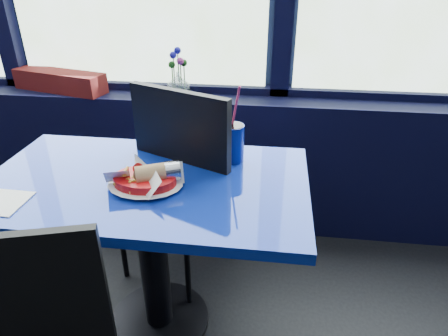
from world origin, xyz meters
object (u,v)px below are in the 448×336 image
Objects in this scene: food_basket at (147,179)px; soda_cup at (232,142)px; planter_box at (60,81)px; near_table at (150,220)px; chair_near_back at (178,177)px; ketchup_bottle at (165,128)px; flower_vase at (178,81)px.

soda_cup is (0.28, 0.25, 0.05)m from food_basket.
food_basket is (0.79, -0.91, -0.07)m from planter_box.
planter_box is (-0.76, 0.86, 0.29)m from near_table.
food_basket is (0.02, -0.05, 0.21)m from near_table.
chair_near_back is 1.86× the size of planter_box.
soda_cup is (0.30, 0.20, 0.26)m from near_table.
planter_box is at bearing 148.23° from soda_cup.
planter_box is 2.63× the size of ketchup_bottle.
planter_box reaches higher than food_basket.
chair_near_back is 4.03× the size of flower_vase.
flower_vase is (-0.07, 0.86, 0.31)m from near_table.
near_table is at bearing -33.45° from planter_box.
planter_box is (-0.81, 0.57, 0.26)m from chair_near_back.
food_basket is at bearing -84.06° from flower_vase.
planter_box is at bearing 131.63° from food_basket.
near_table is 0.39m from ketchup_bottle.
food_basket is (0.09, -0.91, -0.10)m from flower_vase.
chair_near_back is at bearing -78.41° from flower_vase.
soda_cup is (0.37, -0.66, -0.05)m from flower_vase.
planter_box is 0.69m from flower_vase.
chair_near_back is at bearing 87.23° from food_basket.
ketchup_bottle is at bearing 88.41° from near_table.
ketchup_bottle is 0.67× the size of soda_cup.
planter_box is 1.75× the size of soda_cup.
near_table is 2.15× the size of planter_box.
flower_vase is 1.22× the size of ketchup_bottle.
near_table is 0.30m from chair_near_back.
soda_cup is at bearing -176.36° from chair_near_back.
near_table is 3.76× the size of soda_cup.
chair_near_back is 4.91× the size of ketchup_bottle.
chair_near_back is at bearing 22.94° from ketchup_bottle.
chair_near_back is 0.39m from food_basket.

